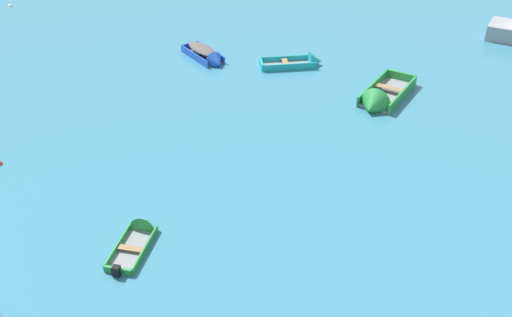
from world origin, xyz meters
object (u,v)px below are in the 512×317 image
object	(u,v)px
rowboat_green_near_right	(140,234)
rowboat_blue_near_left	(207,55)
rowboat_green_foreground_center	(379,101)
mooring_buoy_midfield	(10,6)
rowboat_turquoise_center	(304,63)

from	to	relation	value
rowboat_green_near_right	rowboat_blue_near_left	size ratio (longest dim) A/B	0.87
rowboat_green_foreground_center	mooring_buoy_midfield	distance (m)	28.15
rowboat_green_foreground_center	mooring_buoy_midfield	xyz separation A→B (m)	(-24.38, 14.07, -0.25)
rowboat_green_near_right	rowboat_turquoise_center	distance (m)	16.36
rowboat_blue_near_left	rowboat_green_foreground_center	world-z (taller)	rowboat_green_foreground_center
rowboat_blue_near_left	rowboat_turquoise_center	bearing A→B (deg)	-4.45
rowboat_green_foreground_center	rowboat_turquoise_center	bearing A→B (deg)	127.99
rowboat_green_near_right	rowboat_blue_near_left	bearing A→B (deg)	87.91
rowboat_turquoise_center	rowboat_blue_near_left	xyz separation A→B (m)	(-5.51, 0.43, 0.14)
rowboat_green_near_right	rowboat_green_foreground_center	bearing A→B (deg)	47.29
rowboat_green_foreground_center	mooring_buoy_midfield	world-z (taller)	rowboat_green_foreground_center
rowboat_turquoise_center	mooring_buoy_midfield	xyz separation A→B (m)	(-20.74, 9.41, -0.18)
rowboat_green_near_right	rowboat_green_foreground_center	world-z (taller)	rowboat_green_foreground_center
rowboat_turquoise_center	rowboat_green_near_right	bearing A→B (deg)	-111.84
rowboat_turquoise_center	rowboat_blue_near_left	world-z (taller)	rowboat_blue_near_left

